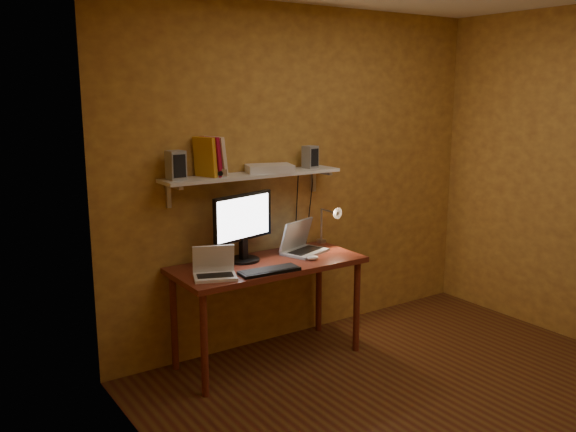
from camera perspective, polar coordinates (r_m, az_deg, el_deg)
room at (r=3.67m, az=16.09°, el=0.77°), size 3.44×3.24×2.64m
desk at (r=4.43m, az=-1.86°, el=-5.41°), size 1.40×0.60×0.75m
wall_shelf at (r=4.44m, az=-3.26°, el=3.81°), size 1.40×0.25×0.21m
monitor at (r=4.38m, az=-4.21°, el=-0.73°), size 0.54×0.28×0.49m
laptop at (r=4.65m, az=1.23°, el=-2.63°), size 0.40×0.34×0.25m
netbook at (r=4.08m, az=-6.91°, el=-4.91°), size 0.33×0.28×0.21m
keyboard at (r=4.16m, az=-1.76°, el=-5.15°), size 0.43×0.17×0.02m
mouse at (r=4.46m, az=2.32°, el=-3.93°), size 0.10×0.07×0.03m
desk_lamp at (r=4.82m, az=3.98°, el=-0.39°), size 0.09×0.23×0.38m
speaker_left at (r=4.16m, az=-10.45°, el=4.69°), size 0.11×0.11×0.20m
speaker_right at (r=4.71m, az=2.09°, el=5.54°), size 0.11×0.11×0.17m
books at (r=4.27m, az=-7.31°, el=5.52°), size 0.20×0.20×0.28m
shelf_camera at (r=4.24m, az=-6.40°, el=4.01°), size 0.10×0.06×0.06m
router at (r=4.49m, az=-1.76°, el=4.48°), size 0.39×0.32×0.06m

